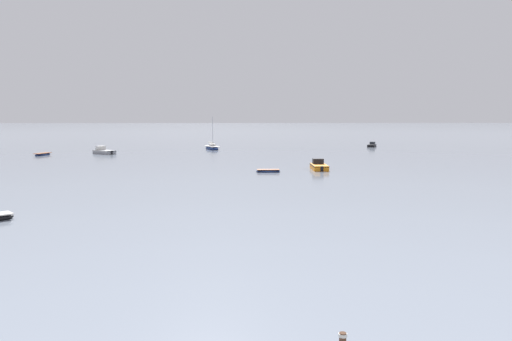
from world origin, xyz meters
The scene contains 6 objects.
motorboat_moored_0 centered at (-7.80, 42.86, 0.29)m, with size 1.85×5.17×1.93m.
motorboat_moored_1 centered at (-42.34, 68.64, 0.31)m, with size 5.19×4.94×2.03m.
motorboat_moored_2 centered at (10.76, 86.47, 0.24)m, with size 2.95×4.41×1.59m.
rowboat_moored_2 centered at (-14.37, 39.56, 0.12)m, with size 2.91×1.01×0.46m.
sailboat_moored_1 centered at (-23.45, 79.17, 0.29)m, with size 3.89×6.35×6.80m.
rowboat_moored_5 centered at (-51.36, 65.29, 0.16)m, with size 2.19×3.86×0.58m.
Camera 1 is at (-17.57, -19.06, 6.82)m, focal length 34.54 mm.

